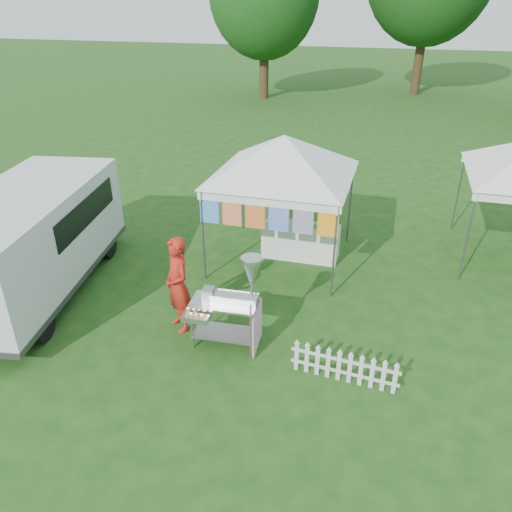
% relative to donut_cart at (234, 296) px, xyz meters
% --- Properties ---
extents(ground, '(120.00, 120.00, 0.00)m').
position_rel_donut_cart_xyz_m(ground, '(0.01, 0.06, -1.07)').
color(ground, '#164714').
rests_on(ground, ground).
extents(canopy_main, '(4.24, 4.24, 3.45)m').
position_rel_donut_cart_xyz_m(canopy_main, '(0.01, 3.56, 1.92)').
color(canopy_main, '#59595E').
rests_on(canopy_main, ground).
extents(donut_cart, '(1.30, 0.97, 1.81)m').
position_rel_donut_cart_xyz_m(donut_cart, '(0.00, 0.00, 0.00)').
color(donut_cart, gray).
rests_on(donut_cart, ground).
extents(vendor, '(0.81, 0.80, 1.88)m').
position_rel_donut_cart_xyz_m(vendor, '(-1.18, 0.25, -0.13)').
color(vendor, '#B42116').
rests_on(vendor, ground).
extents(cargo_van, '(3.00, 5.55, 2.19)m').
position_rel_donut_cart_xyz_m(cargo_van, '(-4.70, 0.80, 0.11)').
color(cargo_van, silver).
rests_on(cargo_van, ground).
extents(picket_fence, '(1.80, 0.18, 0.56)m').
position_rel_donut_cart_xyz_m(picket_fence, '(2.01, -0.42, -0.78)').
color(picket_fence, silver).
rests_on(picket_fence, ground).
extents(display_table, '(1.80, 0.70, 0.81)m').
position_rel_donut_cart_xyz_m(display_table, '(0.43, 3.78, -0.66)').
color(display_table, white).
rests_on(display_table, ground).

